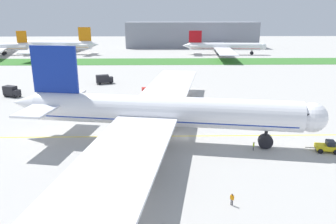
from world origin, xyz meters
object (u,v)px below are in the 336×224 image
Objects in this scene: airliner_foreground at (159,112)px; ground_crew_wingwalker_port at (232,198)px; pushback_tug at (327,147)px; service_truck_catering_van at (104,79)px; ground_crew_marshaller_front at (254,145)px; parked_airliner_far_right at (58,45)px; service_truck_fuel_bowser at (11,91)px; parked_airliner_far_outer at (223,47)px; service_truck_baggage_loader at (150,92)px; parked_airliner_far_centre at (0,47)px.

airliner_foreground reaches higher than ground_crew_wingwalker_port.
service_truck_catering_van is (-50.55, 60.94, 0.71)m from pushback_tug.
pushback_tug is 79.18m from service_truck_catering_van.
ground_crew_wingwalker_port is 19.46m from ground_crew_marshaller_front.
ground_crew_marshaller_front is at bearing -58.17° from service_truck_catering_van.
parked_airliner_far_right is at bearing 118.10° from ground_crew_marshaller_front.
airliner_foreground is 57.87× the size of ground_crew_wingwalker_port.
service_truck_fuel_bowser is (-62.10, 41.65, 0.71)m from ground_crew_marshaller_front.
parked_airliner_far_outer reaches higher than service_truck_catering_van.
ground_crew_marshaller_front is 145.85m from parked_airliner_far_outer.
service_truck_baggage_loader is 124.13m from parked_airliner_far_right.
parked_airliner_far_outer is at bearing 74.68° from airliner_foreground.
parked_airliner_far_right is at bearing 9.13° from parked_airliner_far_centre.
parked_airliner_far_centre is at bearing -170.87° from parked_airliner_far_right.
ground_crew_wingwalker_port is 59.38m from service_truck_baggage_loader.
airliner_foreground is 31.64m from pushback_tug.
pushback_tug is 3.36× the size of ground_crew_wingwalker_port.
service_truck_catering_van is 98.70m from parked_airliner_far_right.
service_truck_baggage_loader reaches higher than pushback_tug.
parked_airliner_far_right reaches higher than parked_airliner_far_outer.
ground_crew_wingwalker_port is 192.83m from parked_airliner_far_centre.
service_truck_fuel_bowser is (-54.36, 59.50, 0.69)m from ground_crew_wingwalker_port.
service_truck_catering_van is at bearing -47.95° from parked_airliner_far_centre.
parked_airliner_far_centre is 33.60m from parked_airliner_far_right.
parked_airliner_far_right is at bearing 118.58° from service_truck_baggage_loader.
airliner_foreground is at bearing -66.75° from parked_airliner_far_right.
airliner_foreground is at bearing -70.40° from service_truck_catering_van.
pushback_tug is 13.29m from ground_crew_marshaller_front.
pushback_tug is 0.07× the size of parked_airliner_far_right.
service_truck_baggage_loader is at bearing -48.24° from parked_airliner_far_centre.
airliner_foreground is 18.78m from ground_crew_marshaller_front.
service_truck_catering_van is at bearing 109.60° from airliner_foreground.
ground_crew_wingwalker_port is 0.27× the size of service_truck_catering_van.
ground_crew_marshaller_front is at bearing -98.22° from parked_airliner_far_outer.
service_truck_catering_van is (-29.54, 77.92, 0.67)m from ground_crew_wingwalker_port.
service_truck_catering_van is at bearing 36.59° from service_truck_fuel_bowser.
ground_crew_marshaller_front is 169.13m from parked_airliner_far_right.
service_truck_catering_van is at bearing -124.61° from parked_airliner_far_outer.
service_truck_baggage_loader is 0.08× the size of parked_airliner_far_centre.
parked_airliner_far_outer reaches higher than pushback_tug.
parked_airliner_far_outer is (100.48, -4.83, -0.68)m from parked_airliner_far_right.
airliner_foreground reaches higher than parked_airliner_far_outer.
service_truck_baggage_loader is (-33.55, 41.05, 0.60)m from pushback_tug.
ground_crew_wingwalker_port is at bearing -56.98° from parked_airliner_far_centre.
parked_airliner_far_centre is at bearing 123.02° from ground_crew_wingwalker_port.
ground_crew_wingwalker_port is (-21.01, -16.98, 0.04)m from pushback_tug.
parked_airliner_far_right is (-59.35, 108.95, 3.91)m from service_truck_baggage_loader.
airliner_foreground reaches higher than ground_crew_marshaller_front.
ground_crew_wingwalker_port is 0.02× the size of parked_airliner_far_right.
parked_airliner_far_right reaches higher than ground_crew_marshaller_front.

